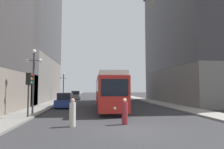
# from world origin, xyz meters

# --- Properties ---
(ground_plane) EXTENTS (200.00, 200.00, 0.00)m
(ground_plane) POSITION_xyz_m (0.00, 0.00, 0.00)
(ground_plane) COLOR #303033
(sidewalk_left) EXTENTS (2.70, 120.00, 0.15)m
(sidewalk_left) POSITION_xyz_m (-8.22, 40.00, 0.07)
(sidewalk_left) COLOR gray
(sidewalk_left) RESTS_ON ground
(sidewalk_right) EXTENTS (2.70, 120.00, 0.15)m
(sidewalk_right) POSITION_xyz_m (8.22, 40.00, 0.07)
(sidewalk_right) COLOR gray
(sidewalk_right) RESTS_ON ground
(streetcar) EXTENTS (2.78, 12.89, 3.89)m
(streetcar) POSITION_xyz_m (-0.39, 10.68, 2.10)
(streetcar) COLOR black
(streetcar) RESTS_ON ground
(transit_bus) EXTENTS (2.89, 11.12, 3.45)m
(transit_bus) POSITION_xyz_m (2.92, 25.77, 1.95)
(transit_bus) COLOR black
(transit_bus) RESTS_ON ground
(parked_car_left_near) EXTENTS (1.96, 4.68, 1.82)m
(parked_car_left_near) POSITION_xyz_m (-5.57, 13.62, 0.84)
(parked_car_left_near) COLOR black
(parked_car_left_near) RESTS_ON ground
(parked_car_left_mid) EXTENTS (1.94, 4.72, 1.82)m
(parked_car_left_mid) POSITION_xyz_m (-5.57, 30.58, 0.84)
(parked_car_left_mid) COLOR black
(parked_car_left_mid) RESTS_ON ground
(pedestrian_crossing_near) EXTENTS (0.39, 0.39, 1.75)m
(pedestrian_crossing_near) POSITION_xyz_m (-3.50, 1.32, 0.81)
(pedestrian_crossing_near) COLOR beige
(pedestrian_crossing_near) RESTS_ON ground
(pedestrian_crossing_far) EXTENTS (0.39, 0.39, 1.73)m
(pedestrian_crossing_far) POSITION_xyz_m (-0.12, 1.68, 0.80)
(pedestrian_crossing_far) COLOR maroon
(pedestrian_crossing_far) RESTS_ON ground
(traffic_light_near_left) EXTENTS (0.47, 0.36, 3.46)m
(traffic_light_near_left) POSITION_xyz_m (-7.25, 4.81, 2.80)
(traffic_light_near_left) COLOR #232328
(traffic_light_near_left) RESTS_ON sidewalk_left
(lamp_post_left_near) EXTENTS (1.41, 0.36, 5.72)m
(lamp_post_left_near) POSITION_xyz_m (-7.47, 6.72, 3.89)
(lamp_post_left_near) COLOR #333338
(lamp_post_left_near) RESTS_ON sidewalk_left
(lamp_post_left_far) EXTENTS (1.41, 0.36, 5.08)m
(lamp_post_left_far) POSITION_xyz_m (-7.47, 25.69, 3.51)
(lamp_post_left_far) COLOR #333338
(lamp_post_left_far) RESTS_ON sidewalk_left
(building_left_corner) EXTENTS (12.88, 23.35, 31.83)m
(building_left_corner) POSITION_xyz_m (-15.71, 24.51, 16.41)
(building_left_corner) COLOR slate
(building_left_corner) RESTS_ON ground
(building_right_corner) EXTENTS (14.37, 21.58, 22.49)m
(building_right_corner) POSITION_xyz_m (16.45, 19.61, 11.57)
(building_right_corner) COLOR slate
(building_right_corner) RESTS_ON ground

